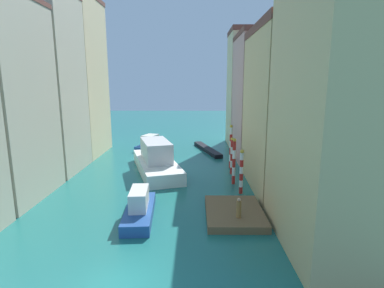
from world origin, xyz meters
name	(u,v)px	position (x,y,z in m)	size (l,w,h in m)	color
ground_plane	(164,163)	(0.00, 24.50, 0.00)	(154.00, 154.00, 0.00)	#1E6B66
building_left_1	(0,101)	(-12.61, 12.24, 8.67)	(6.32, 8.70, 17.32)	#BCB299
building_left_2	(48,84)	(-12.61, 20.92, 10.11)	(6.32, 8.03, 20.21)	#BCB299
building_left_3	(77,78)	(-12.61, 29.73, 10.93)	(6.32, 9.65, 21.84)	beige
building_right_0	(341,110)	(12.61, 4.45, 8.60)	(6.32, 10.18, 17.18)	#DBB77A
building_right_1	(285,108)	(12.61, 15.75, 7.76)	(6.32, 12.16, 15.50)	#DBB77A
building_right_2	(260,97)	(12.61, 27.33, 8.30)	(6.32, 10.53, 16.57)	tan
building_right_3	(248,89)	(12.61, 36.72, 9.28)	(6.32, 7.81, 18.53)	beige
waterfront_dock	(234,213)	(7.04, 8.46, 0.28)	(4.34, 5.91, 0.55)	brown
person_on_dock	(239,208)	(7.16, 7.05, 1.25)	(0.36, 0.36, 1.50)	olive
mooring_pole_0	(241,171)	(8.28, 13.42, 2.16)	(0.37, 0.37, 4.21)	red
mooring_pole_1	(234,161)	(7.92, 16.17, 2.43)	(0.36, 0.36, 4.76)	red
mooring_pole_2	(232,156)	(8.11, 19.60, 2.17)	(0.34, 0.34, 4.23)	red
mooring_pole_3	(231,146)	(8.31, 22.22, 2.70)	(0.36, 0.36, 5.29)	red
vaporetto_white	(156,160)	(-0.53, 20.50, 1.37)	(7.39, 12.93, 3.68)	white
gondola_black	(207,149)	(5.84, 31.53, 0.27)	(3.99, 10.04, 0.54)	black
motorboat_0	(150,144)	(-3.06, 33.04, 0.82)	(4.20, 6.49, 2.22)	#234C93
motorboat_1	(139,208)	(-0.26, 8.19, 0.78)	(2.47, 6.60, 2.25)	#234C93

